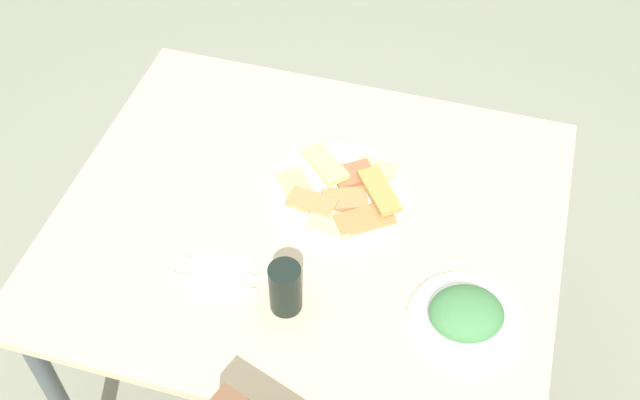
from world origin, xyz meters
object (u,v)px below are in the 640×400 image
(soda_can, at_px, (285,288))
(fork, at_px, (220,270))
(dining_table, at_px, (308,240))
(pide_platter, at_px, (340,193))
(spoon, at_px, (214,283))
(salad_plate_greens, at_px, (466,315))
(paper_napkin, at_px, (218,277))

(soda_can, distance_m, fork, 0.17)
(dining_table, height_order, fork, fork)
(pide_platter, relative_size, fork, 1.75)
(soda_can, distance_m, spoon, 0.17)
(dining_table, height_order, soda_can, soda_can)
(pide_platter, height_order, soda_can, soda_can)
(spoon, bearing_deg, pide_platter, -123.96)
(fork, height_order, spoon, same)
(soda_can, bearing_deg, pide_platter, -95.05)
(salad_plate_greens, bearing_deg, pide_platter, -37.51)
(salad_plate_greens, height_order, fork, salad_plate_greens)
(dining_table, distance_m, pide_platter, 0.13)
(dining_table, height_order, salad_plate_greens, salad_plate_greens)
(spoon, bearing_deg, paper_napkin, -92.72)
(pide_platter, distance_m, salad_plate_greens, 0.41)
(dining_table, height_order, paper_napkin, paper_napkin)
(paper_napkin, bearing_deg, salad_plate_greens, -175.81)
(pide_platter, bearing_deg, salad_plate_greens, 142.49)
(dining_table, height_order, pide_platter, pide_platter)
(dining_table, distance_m, soda_can, 0.27)
(dining_table, relative_size, pide_platter, 3.56)
(soda_can, xyz_separation_m, spoon, (0.16, -0.01, -0.06))
(salad_plate_greens, xyz_separation_m, fork, (0.52, 0.02, -0.02))
(dining_table, bearing_deg, paper_napkin, 56.81)
(pide_platter, xyz_separation_m, fork, (0.19, 0.27, -0.01))
(salad_plate_greens, xyz_separation_m, soda_can, (0.36, 0.06, 0.04))
(pide_platter, height_order, paper_napkin, pide_platter)
(salad_plate_greens, xyz_separation_m, paper_napkin, (0.52, 0.04, -0.02))
(pide_platter, xyz_separation_m, soda_can, (0.03, 0.32, 0.05))
(paper_napkin, bearing_deg, pide_platter, -122.79)
(fork, bearing_deg, dining_table, -123.13)
(paper_napkin, xyz_separation_m, spoon, (0.00, 0.02, 0.00))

